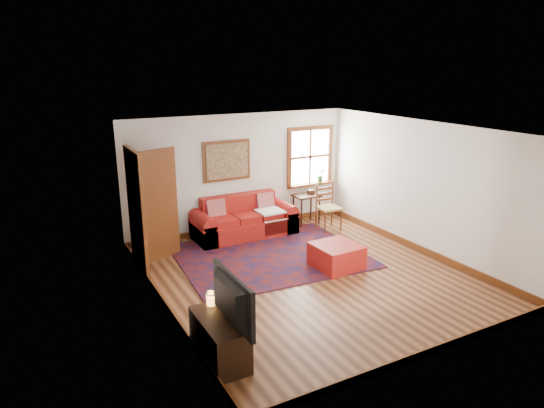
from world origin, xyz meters
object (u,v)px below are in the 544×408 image
ladder_back_chair (328,205)px  media_cabinet (219,339)px  red_ottoman (336,256)px  red_leather_sofa (244,223)px  side_table (306,200)px

ladder_back_chair → media_cabinet: 5.21m
red_ottoman → media_cabinet: (-2.88, -1.59, 0.05)m
red_leather_sofa → red_ottoman: bearing=-72.5°
red_ottoman → side_table: (0.83, 2.31, 0.34)m
red_leather_sofa → side_table: (1.55, 0.01, 0.28)m
red_ottoman → ladder_back_chair: bearing=58.0°
side_table → media_cabinet: 5.39m
red_leather_sofa → ladder_back_chair: 1.86m
side_table → media_cabinet: (-3.70, -3.90, -0.29)m
ladder_back_chair → red_leather_sofa: bearing=164.8°
media_cabinet → side_table: bearing=46.5°
media_cabinet → red_ottoman: bearing=28.9°
side_table → ladder_back_chair: size_ratio=0.69×
red_ottoman → side_table: 2.48m
media_cabinet → red_leather_sofa: bearing=61.0°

